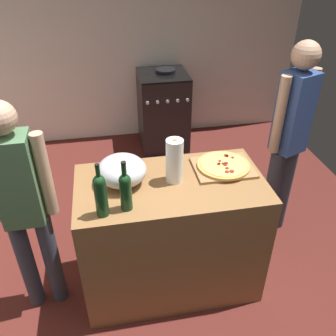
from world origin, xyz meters
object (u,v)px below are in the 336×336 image
(stove, at_px, (163,110))
(person_in_stripes, at_px, (23,203))
(paper_towel_roll, at_px, (174,161))
(person_in_red, at_px, (289,134))
(wine_bottle_clear, at_px, (101,194))
(pizza, at_px, (223,165))
(mixing_bowl, at_px, (122,170))
(wine_bottle_green, at_px, (125,190))

(stove, distance_m, person_in_stripes, 2.53)
(paper_towel_roll, distance_m, person_in_red, 1.06)
(wine_bottle_clear, xyz_separation_m, person_in_stripes, (-0.48, 0.22, -0.17))
(paper_towel_roll, relative_size, wine_bottle_clear, 0.88)
(pizza, distance_m, person_in_stripes, 1.31)
(paper_towel_roll, bearing_deg, person_in_red, 20.69)
(pizza, height_order, mixing_bowl, mixing_bowl)
(mixing_bowl, height_order, person_in_red, person_in_red)
(pizza, distance_m, paper_towel_roll, 0.38)
(mixing_bowl, height_order, wine_bottle_green, wine_bottle_green)
(mixing_bowl, height_order, person_in_stripes, person_in_stripes)
(stove, xyz_separation_m, person_in_red, (0.70, -1.75, 0.51))
(paper_towel_roll, distance_m, person_in_stripes, 0.97)
(person_in_stripes, distance_m, person_in_red, 1.99)
(paper_towel_roll, xyz_separation_m, person_in_stripes, (-0.95, -0.04, -0.17))
(pizza, xyz_separation_m, person_in_red, (0.63, 0.30, 0.02))
(wine_bottle_green, xyz_separation_m, person_in_red, (1.32, 0.61, -0.08))
(wine_bottle_green, bearing_deg, wine_bottle_clear, -168.37)
(wine_bottle_clear, bearing_deg, wine_bottle_green, 11.63)
(mixing_bowl, distance_m, paper_towel_roll, 0.34)
(mixing_bowl, distance_m, person_in_stripes, 0.63)
(mixing_bowl, relative_size, paper_towel_roll, 1.05)
(mixing_bowl, bearing_deg, wine_bottle_clear, -114.92)
(wine_bottle_clear, relative_size, person_in_red, 0.20)
(pizza, xyz_separation_m, wine_bottle_green, (-0.69, -0.30, 0.11))
(wine_bottle_clear, distance_m, wine_bottle_green, 0.14)
(wine_bottle_clear, relative_size, person_in_stripes, 0.22)
(mixing_bowl, bearing_deg, stove, 73.26)
(wine_bottle_clear, distance_m, stove, 2.57)
(pizza, relative_size, paper_towel_roll, 1.19)
(person_in_red, bearing_deg, mixing_bowl, -165.49)
(stove, bearing_deg, person_in_stripes, -119.87)
(stove, xyz_separation_m, person_in_stripes, (-1.24, -2.17, 0.44))
(paper_towel_roll, height_order, wine_bottle_green, wine_bottle_green)
(mixing_bowl, xyz_separation_m, stove, (0.63, 2.09, -0.55))
(wine_bottle_green, height_order, person_in_stripes, person_in_stripes)
(pizza, height_order, person_in_red, person_in_red)
(paper_towel_roll, xyz_separation_m, wine_bottle_clear, (-0.47, -0.26, -0.00))
(paper_towel_roll, relative_size, person_in_red, 0.18)
(mixing_bowl, relative_size, person_in_stripes, 0.20)
(pizza, xyz_separation_m, person_in_stripes, (-1.31, -0.11, -0.05))
(paper_towel_roll, bearing_deg, stove, 82.14)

